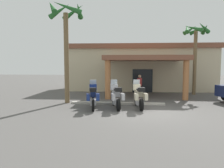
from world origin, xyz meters
The scene contains 9 objects.
ground_plane centered at (0.00, 0.00, 0.00)m, with size 80.00×80.00×0.00m, color #514F4C.
motel_building centered at (-0.05, 11.00, 2.26)m, with size 14.27×10.19×4.44m.
motorcycle_blue centered at (-3.16, 0.81, 0.70)m, with size 0.86×2.20×1.61m.
motorcycle_silver centered at (-1.84, 1.02, 0.70)m, with size 0.96×2.18×1.61m.
motorcycle_cream centered at (-0.53, 1.15, 0.70)m, with size 0.83×2.20×1.61m.
pedestrian centered at (-0.35, 5.53, 1.01)m, with size 0.37×0.43×1.73m.
palm_tree_near_portico centered at (4.29, 7.43, 4.63)m, with size 2.18×2.25×6.04m.
palm_tree_roadside centered at (-5.18, 2.55, 5.00)m, with size 2.54×2.60×6.78m.
curb_strip centered at (-1.84, 2.31, 0.06)m, with size 5.94×0.36×0.12m, color #ADA89E.
Camera 1 is at (-0.91, -11.38, 2.54)m, focal length 34.86 mm.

